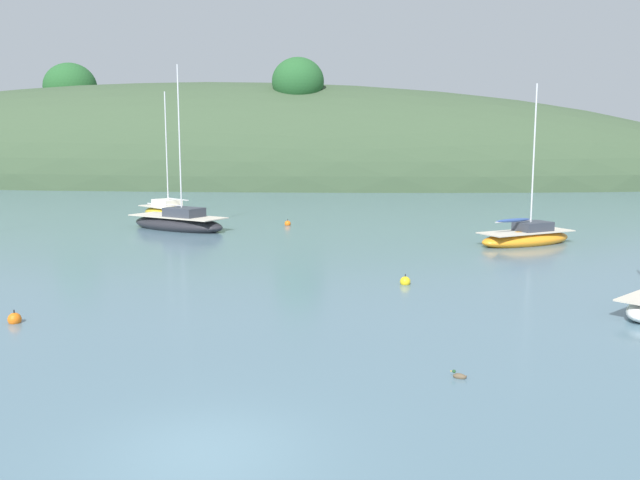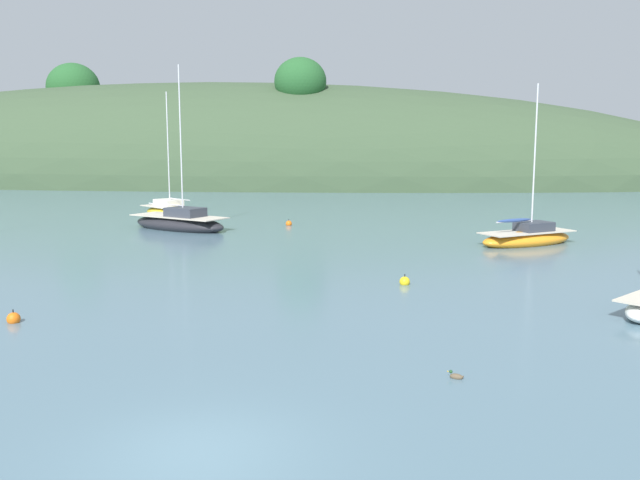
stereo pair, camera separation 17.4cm
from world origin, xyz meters
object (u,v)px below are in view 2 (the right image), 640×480
object	(u,v)px
sailboat_blue_center	(527,238)
mooring_buoy_channel	(405,282)
sailboat_teal_outer	(172,212)
duck_straggler	(456,376)
mooring_buoy_outer	(14,319)
mooring_buoy_inner	(289,224)
sailboat_grey_yawl	(180,223)

from	to	relation	value
sailboat_blue_center	mooring_buoy_channel	bearing A→B (deg)	-120.96
sailboat_teal_outer	duck_straggler	xyz separation A→B (m)	(19.06, -33.79, -0.36)
sailboat_blue_center	duck_straggler	world-z (taller)	sailboat_blue_center
mooring_buoy_outer	mooring_buoy_inner	bearing A→B (deg)	79.47
sailboat_grey_yawl	mooring_buoy_outer	world-z (taller)	sailboat_grey_yawl
sailboat_teal_outer	duck_straggler	distance (m)	38.79
sailboat_grey_yawl	mooring_buoy_channel	bearing A→B (deg)	-46.69
mooring_buoy_outer	duck_straggler	distance (m)	14.57
mooring_buoy_inner	mooring_buoy_outer	distance (m)	26.74
mooring_buoy_outer	duck_straggler	size ratio (longest dim) A/B	1.30
mooring_buoy_inner	duck_straggler	world-z (taller)	mooring_buoy_inner
sailboat_grey_yawl	sailboat_teal_outer	bearing A→B (deg)	112.88
sailboat_teal_outer	sailboat_blue_center	size ratio (longest dim) A/B	1.06
mooring_buoy_inner	duck_straggler	distance (m)	31.32
sailboat_grey_yawl	sailboat_blue_center	size ratio (longest dim) A/B	1.19
sailboat_blue_center	mooring_buoy_channel	size ratio (longest dim) A/B	17.29
sailboat_grey_yawl	duck_straggler	xyz separation A→B (m)	(16.18, -26.96, -0.40)
sailboat_blue_center	mooring_buoy_channel	xyz separation A→B (m)	(-7.11, -11.84, -0.27)
sailboat_blue_center	mooring_buoy_inner	world-z (taller)	sailboat_blue_center
sailboat_grey_yawl	sailboat_blue_center	xyz separation A→B (m)	(22.06, -4.02, -0.06)
mooring_buoy_inner	mooring_buoy_outer	size ratio (longest dim) A/B	1.00
mooring_buoy_channel	mooring_buoy_inner	xyz separation A→B (m)	(-8.00, 18.84, 0.00)
sailboat_teal_outer	sailboat_grey_yawl	distance (m)	7.41
mooring_buoy_channel	mooring_buoy_inner	bearing A→B (deg)	113.00
mooring_buoy_inner	mooring_buoy_outer	bearing A→B (deg)	-100.53
mooring_buoy_outer	duck_straggler	bearing A→B (deg)	-14.50
mooring_buoy_inner	duck_straggler	bearing A→B (deg)	-72.88
sailboat_teal_outer	mooring_buoy_channel	size ratio (longest dim) A/B	18.26
sailboat_teal_outer	sailboat_grey_yawl	world-z (taller)	sailboat_grey_yawl
sailboat_blue_center	mooring_buoy_channel	distance (m)	13.82
mooring_buoy_channel	mooring_buoy_outer	xyz separation A→B (m)	(-12.88, -7.45, 0.00)
sailboat_grey_yawl	duck_straggler	distance (m)	31.45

